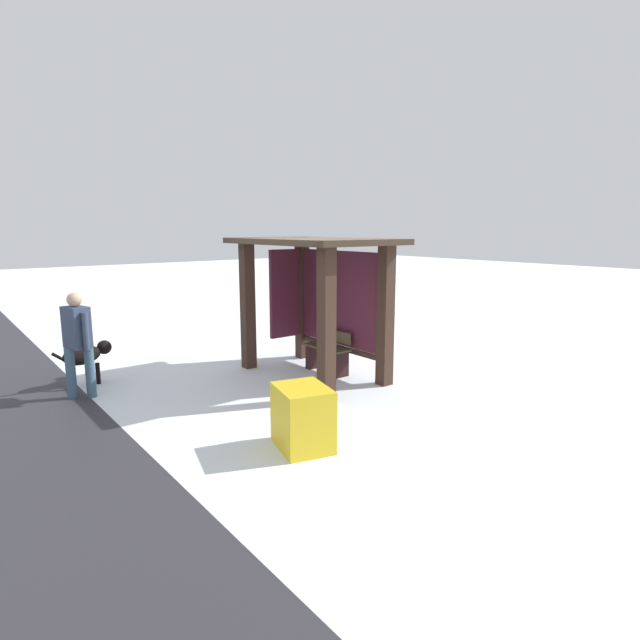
{
  "coord_description": "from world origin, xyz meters",
  "views": [
    {
      "loc": [
        6.82,
        -5.2,
        2.53
      ],
      "look_at": [
        0.04,
        0.13,
        0.97
      ],
      "focal_mm": 28.62,
      "sensor_mm": 36.0,
      "label": 1
    }
  ],
  "objects_px": {
    "bus_shelter": "(317,281)",
    "dog": "(86,356)",
    "bench_left_inside": "(328,354)",
    "grit_bin": "(303,418)",
    "person_walking": "(78,338)"
  },
  "relations": [
    {
      "from": "bus_shelter",
      "to": "dog",
      "type": "height_order",
      "value": "bus_shelter"
    },
    {
      "from": "bench_left_inside",
      "to": "person_walking",
      "type": "relative_size",
      "value": 0.58
    },
    {
      "from": "bus_shelter",
      "to": "person_walking",
      "type": "xyz_separation_m",
      "value": [
        -1.13,
        -3.62,
        -0.71
      ]
    },
    {
      "from": "bus_shelter",
      "to": "dog",
      "type": "distance_m",
      "value": 3.98
    },
    {
      "from": "bus_shelter",
      "to": "bench_left_inside",
      "type": "bearing_deg",
      "value": 65.49
    },
    {
      "from": "bench_left_inside",
      "to": "bus_shelter",
      "type": "bearing_deg",
      "value": -114.51
    },
    {
      "from": "bench_left_inside",
      "to": "dog",
      "type": "height_order",
      "value": "bench_left_inside"
    },
    {
      "from": "bus_shelter",
      "to": "bench_left_inside",
      "type": "height_order",
      "value": "bus_shelter"
    },
    {
      "from": "person_walking",
      "to": "grit_bin",
      "type": "height_order",
      "value": "person_walking"
    },
    {
      "from": "bench_left_inside",
      "to": "dog",
      "type": "bearing_deg",
      "value": -117.36
    },
    {
      "from": "bench_left_inside",
      "to": "dog",
      "type": "xyz_separation_m",
      "value": [
        -1.84,
        -3.56,
        0.16
      ]
    },
    {
      "from": "bus_shelter",
      "to": "person_walking",
      "type": "bearing_deg",
      "value": -107.38
    },
    {
      "from": "dog",
      "to": "grit_bin",
      "type": "bearing_deg",
      "value": 17.94
    },
    {
      "from": "grit_bin",
      "to": "bench_left_inside",
      "type": "bearing_deg",
      "value": 135.81
    },
    {
      "from": "grit_bin",
      "to": "bus_shelter",
      "type": "bearing_deg",
      "value": 139.19
    }
  ]
}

